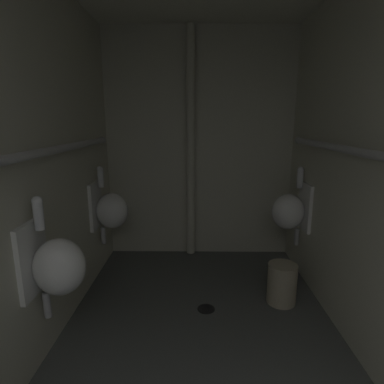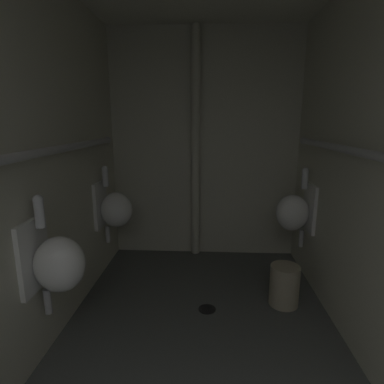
% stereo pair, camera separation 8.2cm
% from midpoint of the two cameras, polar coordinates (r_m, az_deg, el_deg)
% --- Properties ---
extents(floor, '(2.12, 3.51, 0.08)m').
position_cam_midpoint_polar(floor, '(2.28, 0.44, -29.06)').
color(floor, '#4C4F4C').
rests_on(floor, ground).
extents(wall_left, '(0.06, 3.51, 2.43)m').
position_cam_midpoint_polar(wall_left, '(2.01, -30.42, 3.31)').
color(wall_left, beige).
rests_on(wall_left, ground).
extents(wall_back, '(2.12, 0.06, 2.43)m').
position_cam_midpoint_polar(wall_back, '(3.43, 0.65, 8.32)').
color(wall_back, beige).
rests_on(wall_back, ground).
extents(urinal_left_mid, '(0.32, 0.30, 0.76)m').
position_cam_midpoint_polar(urinal_left_mid, '(2.06, -24.62, -11.96)').
color(urinal_left_mid, white).
extents(urinal_left_far, '(0.32, 0.30, 0.76)m').
position_cam_midpoint_polar(urinal_left_far, '(3.09, -15.47, -3.07)').
color(urinal_left_far, white).
extents(urinal_right_mid, '(0.32, 0.30, 0.76)m').
position_cam_midpoint_polar(urinal_right_mid, '(3.07, 16.74, -3.23)').
color(urinal_right_mid, white).
extents(supply_pipe_left, '(0.06, 2.71, 0.06)m').
position_cam_midpoint_polar(supply_pipe_left, '(1.98, -28.06, 6.05)').
color(supply_pipe_left, '#B2B2B2').
extents(supply_pipe_right, '(0.06, 2.76, 0.06)m').
position_cam_midpoint_polar(supply_pipe_right, '(1.94, 29.73, 5.76)').
color(supply_pipe_right, '#B2B2B2').
extents(standpipe_back_wall, '(0.09, 0.09, 2.38)m').
position_cam_midpoint_polar(standpipe_back_wall, '(3.33, -0.94, 8.17)').
color(standpipe_back_wall, beige).
rests_on(standpipe_back_wall, ground).
extents(floor_drain, '(0.14, 0.14, 0.01)m').
position_cam_midpoint_polar(floor_drain, '(2.70, 1.65, -20.45)').
color(floor_drain, black).
rests_on(floor_drain, ground).
extents(waste_bin, '(0.24, 0.24, 0.34)m').
position_cam_midpoint_polar(waste_bin, '(2.79, 15.21, -15.76)').
color(waste_bin, '#9E937A').
rests_on(waste_bin, ground).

